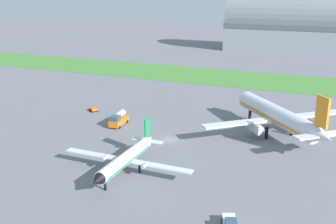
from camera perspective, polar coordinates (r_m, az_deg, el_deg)
ground_plane at (r=87.89m, az=0.26°, el=-3.97°), size 600.00×600.00×0.00m
grass_taxiway_strip at (r=148.55m, az=10.06°, el=4.67°), size 360.00×28.00×0.08m
airplane_midfield_jet at (r=92.42m, az=15.28°, el=-0.54°), size 28.62×29.40×12.63m
airplane_foreground_turboprop at (r=72.46m, az=-5.95°, el=-6.52°), size 25.08×21.44×7.52m
fuel_truck_near_gate at (r=97.20m, az=-7.04°, el=-1.00°), size 3.10×6.69×3.29m
pushback_tug_midfield at (r=57.95m, az=8.79°, el=-15.27°), size 3.08×4.01×1.95m
baggage_cart_by_runway at (r=109.53m, az=-10.53°, el=0.39°), size 2.95×2.86×0.90m
hangar_distant at (r=218.33m, az=17.77°, el=11.73°), size 69.60×26.67×30.24m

